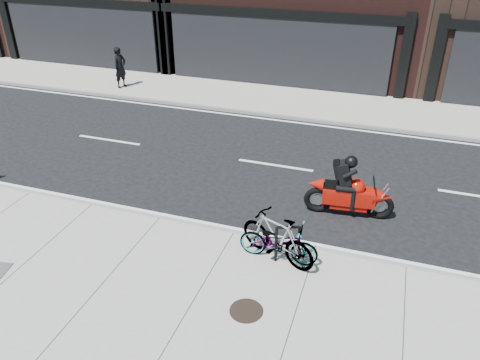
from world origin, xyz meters
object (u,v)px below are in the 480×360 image
(bike_rack, at_px, (288,241))
(bicycle_front, at_px, (279,242))
(pedestrian, at_px, (120,67))
(manhole_cover, at_px, (246,311))
(motorcycle, at_px, (353,192))
(bicycle_rear, at_px, (277,237))

(bike_rack, distance_m, bicycle_front, 0.21)
(pedestrian, distance_m, manhole_cover, 14.83)
(manhole_cover, bearing_deg, bike_rack, 77.87)
(bike_rack, height_order, motorcycle, motorcycle)
(pedestrian, xyz_separation_m, manhole_cover, (9.52, -11.33, -0.88))
(bicycle_rear, bearing_deg, bike_rack, 112.16)
(bicycle_front, distance_m, bicycle_rear, 0.11)
(bike_rack, xyz_separation_m, pedestrian, (-9.89, 9.58, 0.34))
(pedestrian, bearing_deg, motorcycle, -109.19)
(bicycle_front, distance_m, pedestrian, 13.64)
(pedestrian, height_order, manhole_cover, pedestrian)
(bicycle_front, xyz_separation_m, pedestrian, (-9.70, 9.58, 0.42))
(manhole_cover, bearing_deg, bicycle_front, 84.18)
(motorcycle, height_order, pedestrian, pedestrian)
(motorcycle, bearing_deg, bike_rack, -120.48)
(bicycle_front, relative_size, manhole_cover, 2.69)
(bike_rack, bearing_deg, pedestrian, 135.91)
(bicycle_front, xyz_separation_m, motorcycle, (1.32, 2.51, 0.10))
(bicycle_rear, distance_m, motorcycle, 2.85)
(bicycle_front, distance_m, motorcycle, 2.84)
(bike_rack, relative_size, bicycle_rear, 0.49)
(bike_rack, height_order, manhole_cover, bike_rack)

